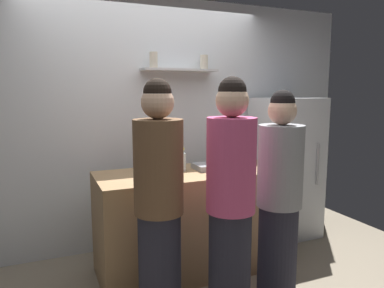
{
  "coord_description": "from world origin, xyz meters",
  "views": [
    {
      "loc": [
        -1.04,
        -2.46,
        1.65
      ],
      "look_at": [
        0.21,
        0.5,
        1.18
      ],
      "focal_mm": 34.0,
      "sensor_mm": 36.0,
      "label": 1
    }
  ],
  "objects_px": {
    "wine_bottle_pale_glass": "(267,154)",
    "utensil_holder": "(250,158)",
    "refrigerator": "(286,167)",
    "baking_pan": "(213,166)",
    "person_brown_jacket": "(159,206)",
    "person_pink_top": "(231,204)",
    "person_grey_hoodie": "(279,201)",
    "wine_bottle_amber_glass": "(162,160)",
    "water_bottle_plastic": "(181,161)"
  },
  "relations": [
    {
      "from": "wine_bottle_pale_glass",
      "to": "utensil_holder",
      "type": "bearing_deg",
      "value": 101.47
    },
    {
      "from": "refrigerator",
      "to": "utensil_holder",
      "type": "height_order",
      "value": "refrigerator"
    },
    {
      "from": "refrigerator",
      "to": "baking_pan",
      "type": "relative_size",
      "value": 4.62
    },
    {
      "from": "person_brown_jacket",
      "to": "person_pink_top",
      "type": "distance_m",
      "value": 0.49
    },
    {
      "from": "baking_pan",
      "to": "utensil_holder",
      "type": "bearing_deg",
      "value": 8.79
    },
    {
      "from": "wine_bottle_pale_glass",
      "to": "person_grey_hoodie",
      "type": "distance_m",
      "value": 0.75
    },
    {
      "from": "utensil_holder",
      "to": "wine_bottle_pale_glass",
      "type": "bearing_deg",
      "value": -78.53
    },
    {
      "from": "baking_pan",
      "to": "wine_bottle_amber_glass",
      "type": "distance_m",
      "value": 0.5
    },
    {
      "from": "wine_bottle_amber_glass",
      "to": "water_bottle_plastic",
      "type": "bearing_deg",
      "value": 10.39
    },
    {
      "from": "person_grey_hoodie",
      "to": "person_pink_top",
      "type": "bearing_deg",
      "value": 148.76
    },
    {
      "from": "refrigerator",
      "to": "person_grey_hoodie",
      "type": "height_order",
      "value": "person_grey_hoodie"
    },
    {
      "from": "baking_pan",
      "to": "wine_bottle_pale_glass",
      "type": "height_order",
      "value": "wine_bottle_pale_glass"
    },
    {
      "from": "person_brown_jacket",
      "to": "person_pink_top",
      "type": "bearing_deg",
      "value": -18.23
    },
    {
      "from": "water_bottle_plastic",
      "to": "person_grey_hoodie",
      "type": "xyz_separation_m",
      "value": [
        0.48,
        -0.82,
        -0.2
      ]
    },
    {
      "from": "person_grey_hoodie",
      "to": "person_pink_top",
      "type": "height_order",
      "value": "person_pink_top"
    },
    {
      "from": "wine_bottle_pale_glass",
      "to": "water_bottle_plastic",
      "type": "relative_size",
      "value": 1.67
    },
    {
      "from": "baking_pan",
      "to": "person_brown_jacket",
      "type": "height_order",
      "value": "person_brown_jacket"
    },
    {
      "from": "wine_bottle_pale_glass",
      "to": "person_grey_hoodie",
      "type": "bearing_deg",
      "value": -116.36
    },
    {
      "from": "wine_bottle_pale_glass",
      "to": "wine_bottle_amber_glass",
      "type": "relative_size",
      "value": 1.13
    },
    {
      "from": "baking_pan",
      "to": "wine_bottle_pale_glass",
      "type": "bearing_deg",
      "value": -17.16
    },
    {
      "from": "baking_pan",
      "to": "person_grey_hoodie",
      "type": "xyz_separation_m",
      "value": [
        0.18,
        -0.79,
        -0.13
      ]
    },
    {
      "from": "wine_bottle_pale_glass",
      "to": "water_bottle_plastic",
      "type": "bearing_deg",
      "value": 166.96
    },
    {
      "from": "refrigerator",
      "to": "wine_bottle_amber_glass",
      "type": "height_order",
      "value": "refrigerator"
    },
    {
      "from": "wine_bottle_amber_glass",
      "to": "water_bottle_plastic",
      "type": "height_order",
      "value": "wine_bottle_amber_glass"
    },
    {
      "from": "refrigerator",
      "to": "utensil_holder",
      "type": "relative_size",
      "value": 7.47
    },
    {
      "from": "baking_pan",
      "to": "wine_bottle_amber_glass",
      "type": "bearing_deg",
      "value": -179.56
    },
    {
      "from": "baking_pan",
      "to": "person_brown_jacket",
      "type": "xyz_separation_m",
      "value": [
        -0.74,
        -0.68,
        -0.09
      ]
    },
    {
      "from": "wine_bottle_amber_glass",
      "to": "person_pink_top",
      "type": "height_order",
      "value": "person_pink_top"
    },
    {
      "from": "baking_pan",
      "to": "person_grey_hoodie",
      "type": "distance_m",
      "value": 0.82
    },
    {
      "from": "water_bottle_plastic",
      "to": "baking_pan",
      "type": "bearing_deg",
      "value": -6.01
    },
    {
      "from": "person_brown_jacket",
      "to": "refrigerator",
      "type": "bearing_deg",
      "value": 31.16
    },
    {
      "from": "person_brown_jacket",
      "to": "wine_bottle_pale_glass",
      "type": "bearing_deg",
      "value": 25.47
    },
    {
      "from": "wine_bottle_amber_glass",
      "to": "person_brown_jacket",
      "type": "xyz_separation_m",
      "value": [
        -0.25,
        -0.68,
        -0.18
      ]
    },
    {
      "from": "refrigerator",
      "to": "wine_bottle_pale_glass",
      "type": "height_order",
      "value": "refrigerator"
    },
    {
      "from": "utensil_holder",
      "to": "wine_bottle_amber_glass",
      "type": "height_order",
      "value": "wine_bottle_amber_glass"
    },
    {
      "from": "person_brown_jacket",
      "to": "person_grey_hoodie",
      "type": "relative_size",
      "value": 1.05
    },
    {
      "from": "person_grey_hoodie",
      "to": "wine_bottle_amber_glass",
      "type": "bearing_deg",
      "value": 91.02
    },
    {
      "from": "water_bottle_plastic",
      "to": "utensil_holder",
      "type": "bearing_deg",
      "value": 2.87
    },
    {
      "from": "wine_bottle_amber_glass",
      "to": "person_brown_jacket",
      "type": "bearing_deg",
      "value": -109.91
    },
    {
      "from": "water_bottle_plastic",
      "to": "person_brown_jacket",
      "type": "bearing_deg",
      "value": -121.61
    },
    {
      "from": "person_pink_top",
      "to": "utensil_holder",
      "type": "bearing_deg",
      "value": -166.77
    },
    {
      "from": "refrigerator",
      "to": "wine_bottle_pale_glass",
      "type": "relative_size",
      "value": 4.46
    },
    {
      "from": "person_pink_top",
      "to": "person_brown_jacket",
      "type": "bearing_deg",
      "value": -59.05
    },
    {
      "from": "refrigerator",
      "to": "wine_bottle_amber_glass",
      "type": "relative_size",
      "value": 5.02
    },
    {
      "from": "refrigerator",
      "to": "person_brown_jacket",
      "type": "height_order",
      "value": "person_brown_jacket"
    },
    {
      "from": "baking_pan",
      "to": "person_grey_hoodie",
      "type": "bearing_deg",
      "value": -77.2
    },
    {
      "from": "water_bottle_plastic",
      "to": "person_brown_jacket",
      "type": "distance_m",
      "value": 0.85
    },
    {
      "from": "refrigerator",
      "to": "person_brown_jacket",
      "type": "xyz_separation_m",
      "value": [
        -1.83,
        -1.01,
        0.08
      ]
    },
    {
      "from": "wine_bottle_pale_glass",
      "to": "refrigerator",
      "type": "bearing_deg",
      "value": 39.0
    },
    {
      "from": "person_brown_jacket",
      "to": "wine_bottle_amber_glass",
      "type": "bearing_deg",
      "value": 72.32
    }
  ]
}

